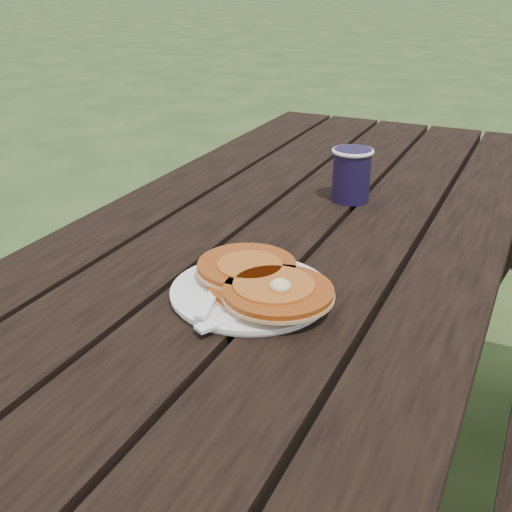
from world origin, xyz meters
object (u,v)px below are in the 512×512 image
at_px(plate, 251,293).
at_px(coffee_cup, 352,172).
at_px(picnic_table, 285,397).
at_px(pancake_stack, 263,282).

xyz_separation_m(plate, coffee_cup, (0.01, 0.45, 0.06)).
height_order(picnic_table, pancake_stack, pancake_stack).
height_order(picnic_table, coffee_cup, coffee_cup).
bearing_deg(plate, picnic_table, 100.92).
relative_size(pancake_stack, coffee_cup, 2.13).
xyz_separation_m(pancake_stack, coffee_cup, (-0.01, 0.45, 0.04)).
height_order(plate, pancake_stack, pancake_stack).
relative_size(picnic_table, coffee_cup, 16.92).
relative_size(plate, coffee_cup, 2.14).
relative_size(plate, pancake_stack, 1.01).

